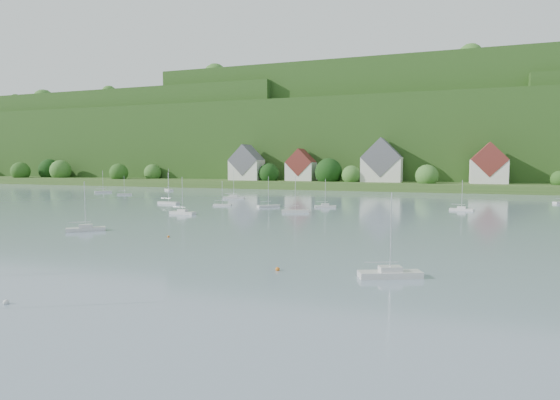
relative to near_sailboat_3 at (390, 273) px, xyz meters
name	(u,v)px	position (x,y,z in m)	size (l,w,h in m)	color
far_shore_strip	(373,184)	(-24.54, 161.36, 1.06)	(600.00, 60.00, 3.00)	#365620
forested_ridge	(392,142)	(-24.15, 229.93, 22.45)	(620.00, 181.22, 69.89)	#1D4014
village_building_0	(247,166)	(-79.54, 148.36, 9.08)	(14.00, 10.40, 16.00)	silver
village_building_1	(301,167)	(-54.54, 150.36, 8.32)	(12.00, 9.36, 14.00)	silver
village_building_2	(382,164)	(-19.54, 149.36, 9.83)	(16.00, 11.44, 18.00)	silver
village_building_3	(489,166)	(20.46, 147.36, 8.99)	(13.00, 10.40, 15.50)	silver
near_sailboat_3	(390,273)	(0.00, 0.00, 0.00)	(6.18, 3.92, 8.11)	silver
near_sailboat_6	(86,228)	(-49.22, 14.45, -0.01)	(5.47, 5.15, 7.93)	silver
mooring_buoy_1	(6,304)	(-27.20, -18.42, -0.44)	(0.46, 0.46, 0.46)	silver
mooring_buoy_2	(278,271)	(-11.10, -0.87, -0.44)	(0.46, 0.46, 0.46)	#CE6819
mooring_buoy_3	(168,237)	(-33.26, 13.49, -0.44)	(0.38, 0.38, 0.38)	#CE6819
far_sailboat_cluster	(351,203)	(-18.19, 76.26, -0.07)	(196.00, 74.47, 8.71)	silver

